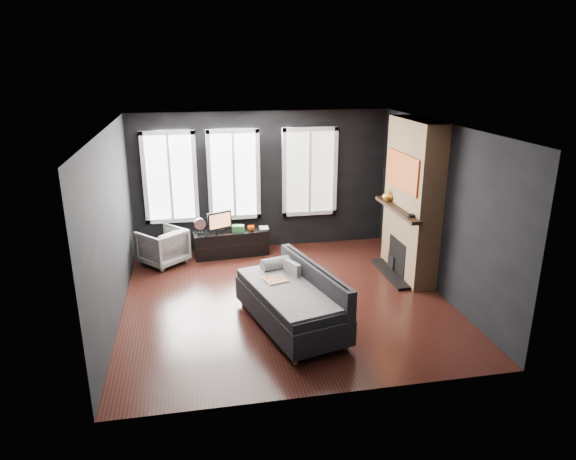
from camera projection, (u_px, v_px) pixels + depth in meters
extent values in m
plane|color=black|center=(285.00, 299.00, 8.14)|extent=(5.00, 5.00, 0.00)
plane|color=white|center=(285.00, 127.00, 7.29)|extent=(5.00, 5.00, 0.00)
cube|color=black|center=(262.00, 181.00, 10.05)|extent=(5.00, 0.02, 2.70)
cube|color=black|center=(112.00, 227.00, 7.27)|extent=(0.02, 5.00, 2.70)
cube|color=black|center=(439.00, 209.00, 8.16)|extent=(0.02, 5.00, 2.70)
cube|color=gray|center=(292.00, 273.00, 7.56)|extent=(0.21, 0.34, 0.34)
imported|color=silver|center=(163.00, 245.00, 9.44)|extent=(0.98, 0.98, 0.74)
imported|color=#EB4101|center=(251.00, 227.00, 9.83)|extent=(0.15, 0.13, 0.13)
imported|color=tan|center=(259.00, 222.00, 9.95)|extent=(0.18, 0.03, 0.24)
cube|color=#387E37|center=(238.00, 228.00, 9.79)|extent=(0.25, 0.19, 0.12)
imported|color=orange|center=(388.00, 195.00, 9.06)|extent=(0.22, 0.23, 0.21)
cylinder|color=black|center=(411.00, 216.00, 8.16)|extent=(0.14, 0.14, 0.04)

